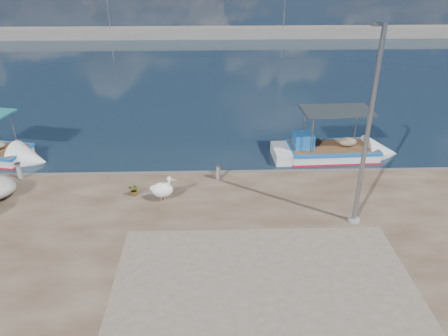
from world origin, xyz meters
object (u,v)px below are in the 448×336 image
bollard_near (218,172)px  pelican (163,189)px  boat_right (331,153)px  lamp_post (367,138)px

bollard_near → pelican: bearing=-142.0°
boat_right → lamp_post: bearing=-99.5°
boat_right → lamp_post: size_ratio=0.88×
lamp_post → bollard_near: (-4.90, 3.34, -2.93)m
boat_right → lamp_post: (-0.81, -6.47, 3.57)m
bollard_near → boat_right: bearing=28.7°
boat_right → lamp_post: 7.44m
boat_right → bollard_near: (-5.72, -3.13, 0.64)m
boat_right → lamp_post: lamp_post is taller
boat_right → pelican: 9.33m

